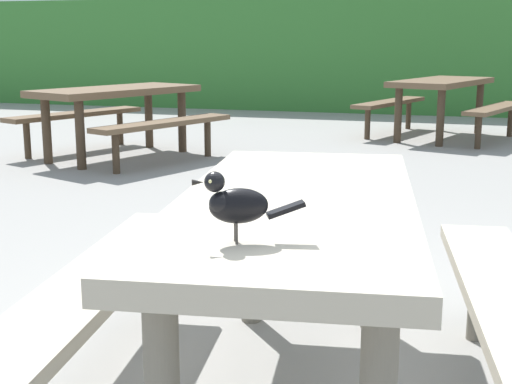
{
  "coord_description": "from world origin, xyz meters",
  "views": [
    {
      "loc": [
        0.2,
        -2.25,
        1.25
      ],
      "look_at": [
        -0.34,
        -0.45,
        0.84
      ],
      "focal_mm": 50.03,
      "sensor_mm": 36.0,
      "label": 1
    }
  ],
  "objects": [
    {
      "name": "hedge_wall",
      "position": [
        0.0,
        10.46,
        0.97
      ],
      "size": [
        28.0,
        1.37,
        1.94
      ],
      "primitive_type": "cube",
      "color": "#387A33",
      "rests_on": "ground"
    },
    {
      "name": "picnic_table_foreground",
      "position": [
        -0.33,
        -0.02,
        0.56
      ],
      "size": [
        1.9,
        1.93,
        0.74
      ],
      "color": "#B2A893",
      "rests_on": "ground"
    },
    {
      "name": "bird_grackle",
      "position": [
        -0.35,
        -0.61,
        0.84
      ],
      "size": [
        0.27,
        0.15,
        0.18
      ],
      "color": "black",
      "rests_on": "picnic_table_foreground"
    },
    {
      "name": "picnic_table_mid_left",
      "position": [
        -3.38,
        4.53,
        0.56
      ],
      "size": [
        2.19,
        2.2,
        0.74
      ],
      "color": "brown",
      "rests_on": "ground"
    },
    {
      "name": "picnic_table_mid_right",
      "position": [
        -0.17,
        7.08,
        0.56
      ],
      "size": [
        2.13,
        2.15,
        0.74
      ],
      "color": "brown",
      "rests_on": "ground"
    }
  ]
}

